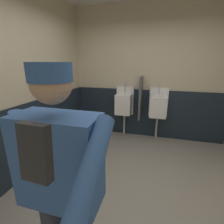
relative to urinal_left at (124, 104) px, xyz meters
The scene contains 10 objects.
ground_plane 1.98m from the urinal_left, 74.02° to the right, with size 3.92×4.40×0.04m, color gray.
wall_back 0.84m from the urinal_left, 23.74° to the left, with size 3.92×0.12×2.84m, color beige.
wall_left 2.22m from the urinal_left, 124.99° to the right, with size 0.12×4.40×2.84m, color beige.
wainscot_band_back 0.57m from the urinal_left, 16.15° to the left, with size 3.32×0.03×1.09m, color #19232D.
wainscot_band_left 2.10m from the urinal_left, 123.30° to the right, with size 0.03×3.80×1.09m, color #19232D.
urinal_left is the anchor object (origin of this frame).
urinal_middle 0.75m from the urinal_left, ahead, with size 0.40×0.34×1.24m.
privacy_divider_panel 0.42m from the urinal_left, 10.65° to the right, with size 0.04×0.40×0.90m, color #4C4C51.
person 2.84m from the urinal_left, 86.11° to the right, with size 0.71×0.60×1.67m.
cell_phone 3.45m from the urinal_left, 81.21° to the right, with size 0.06×0.02×0.11m, color black.
Camera 1 is at (0.22, -1.80, 1.66)m, focal length 26.29 mm.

